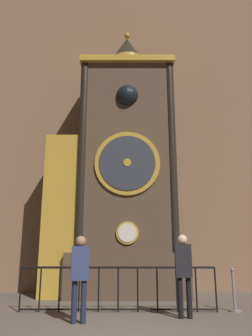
{
  "coord_description": "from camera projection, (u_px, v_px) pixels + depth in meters",
  "views": [
    {
      "loc": [
        -0.02,
        -5.06,
        1.35
      ],
      "look_at": [
        0.02,
        5.27,
        3.95
      ],
      "focal_mm": 35.0,
      "sensor_mm": 36.0,
      "label": 1
    }
  ],
  "objects": [
    {
      "name": "railing_fence",
      "position": [
        117.0,
        287.0,
        7.47
      ],
      "size": [
        4.49,
        0.05,
        0.99
      ],
      "color": "black",
      "rests_on": "ground_plane"
    },
    {
      "name": "clock_tower",
      "position": [
        117.0,
        175.0,
        10.56
      ],
      "size": [
        4.36,
        1.81,
        9.0
      ],
      "color": "brown",
      "rests_on": "ground_plane"
    },
    {
      "name": "visitor_near",
      "position": [
        79.0,
        269.0,
        6.43
      ],
      "size": [
        0.37,
        0.28,
        1.63
      ],
      "rotation": [
        0.0,
        0.0,
        0.18
      ],
      "color": "#1B213A",
      "rests_on": "ground_plane"
    },
    {
      "name": "cathedral_back_wall",
      "position": [
        123.0,
        88.0,
        12.75
      ],
      "size": [
        24.0,
        0.32,
        14.98
      ],
      "color": "#846047",
      "rests_on": "ground_plane"
    },
    {
      "name": "visitor_far",
      "position": [
        182.0,
        267.0,
        6.9
      ],
      "size": [
        0.35,
        0.24,
        1.68
      ],
      "rotation": [
        0.0,
        0.0,
        -0.06
      ],
      "color": "black",
      "rests_on": "ground_plane"
    },
    {
      "name": "stanchion_post",
      "position": [
        233.0,
        297.0,
        7.51
      ],
      "size": [
        0.28,
        0.28,
        0.95
      ],
      "color": "gray",
      "rests_on": "ground_plane"
    }
  ]
}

